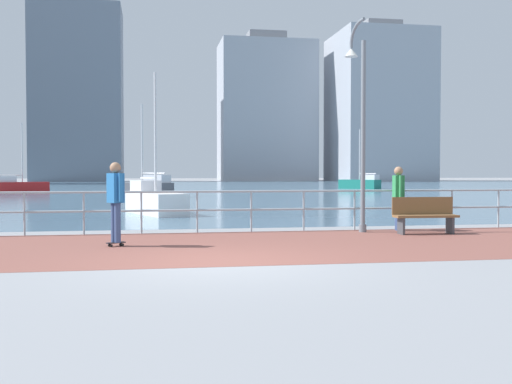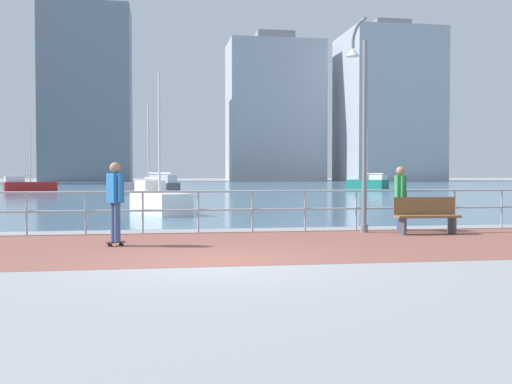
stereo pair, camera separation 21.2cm
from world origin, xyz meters
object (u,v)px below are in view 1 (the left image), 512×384
at_px(skateboarder, 116,196).
at_px(sailboat_gray, 361,183).
at_px(bystander, 398,193).
at_px(sailboat_teal, 154,201).
at_px(park_bench, 425,215).
at_px(sailboat_red, 20,186).
at_px(sailboat_blue, 144,188).
at_px(lamppost, 360,114).

xyz_separation_m(skateboarder, sailboat_gray, (20.27, 41.66, -0.52)).
bearing_deg(skateboarder, bystander, 17.43).
bearing_deg(sailboat_teal, sailboat_gray, 58.59).
height_order(park_bench, sailboat_teal, sailboat_teal).
xyz_separation_m(sailboat_teal, sailboat_red, (-9.87, 25.57, 0.01)).
relative_size(sailboat_teal, sailboat_blue, 0.89).
xyz_separation_m(lamppost, skateboarder, (-6.05, -2.16, -1.99)).
distance_m(sailboat_teal, sailboat_red, 27.41).
distance_m(lamppost, sailboat_gray, 42.06).
relative_size(lamppost, bystander, 3.24).
bearing_deg(sailboat_blue, sailboat_teal, -88.07).
distance_m(sailboat_teal, sailboat_gray, 37.26).
xyz_separation_m(skateboarder, bystander, (7.17, 2.25, -0.05)).
distance_m(lamppost, sailboat_red, 36.62).
distance_m(lamppost, sailboat_blue, 24.70).
height_order(skateboarder, bystander, skateboarder).
height_order(lamppost, sailboat_gray, sailboat_gray).
xyz_separation_m(lamppost, park_bench, (1.42, -0.84, -2.56)).
distance_m(skateboarder, sailboat_gray, 46.34).
bearing_deg(skateboarder, sailboat_blue, 89.33).
bearing_deg(skateboarder, park_bench, 9.96).
bearing_deg(bystander, lamppost, -175.05).
relative_size(sailboat_gray, sailboat_blue, 0.96).
bearing_deg(bystander, skateboarder, -162.57).
relative_size(lamppost, sailboat_teal, 1.06).
bearing_deg(sailboat_blue, bystander, -73.90).
xyz_separation_m(bystander, sailboat_blue, (-6.87, 23.79, -0.44)).
bearing_deg(sailboat_gray, bystander, -108.38).
distance_m(park_bench, sailboat_gray, 42.33).
distance_m(park_bench, sailboat_red, 37.90).
bearing_deg(sailboat_gray, sailboat_teal, -121.41).
relative_size(lamppost, sailboat_red, 1.04).
bearing_deg(park_bench, sailboat_teal, 127.77).
distance_m(skateboarder, sailboat_teal, 9.92).
bearing_deg(sailboat_blue, sailboat_gray, 38.03).
xyz_separation_m(skateboarder, sailboat_red, (-9.02, 35.44, -0.55)).
bearing_deg(bystander, sailboat_teal, 129.72).
distance_m(bystander, sailboat_teal, 9.91).
height_order(bystander, sailboat_blue, sailboat_blue).
distance_m(skateboarder, park_bench, 7.61).
relative_size(lamppost, sailboat_blue, 0.94).
distance_m(sailboat_teal, sailboat_blue, 16.19).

